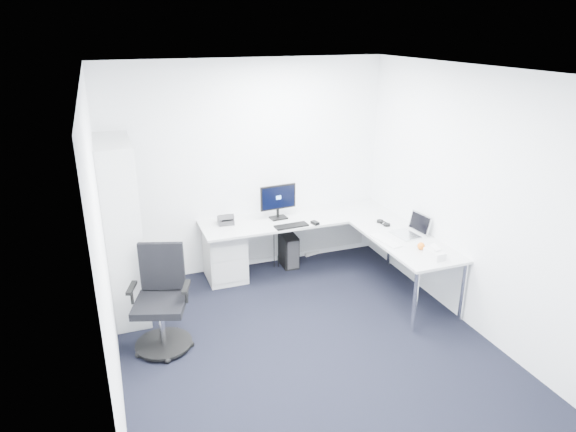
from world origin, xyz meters
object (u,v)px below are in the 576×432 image
object	(u,v)px
monitor	(278,202)
laptop	(406,226)
l_desk	(308,254)
bookshelf	(121,230)
task_chair	(160,302)

from	to	relation	value
monitor	laptop	distance (m)	1.61
l_desk	laptop	size ratio (longest dim) A/B	7.28
bookshelf	laptop	distance (m)	3.22
task_chair	monitor	distance (m)	2.13
bookshelf	task_chair	distance (m)	1.04
bookshelf	l_desk	bearing A→B (deg)	-1.32
bookshelf	monitor	xyz separation A→B (m)	(1.92, 0.35, -0.02)
l_desk	bookshelf	bearing A→B (deg)	178.68
monitor	task_chair	bearing A→B (deg)	-148.01
l_desk	laptop	distance (m)	1.26
bookshelf	monitor	distance (m)	1.95
bookshelf	task_chair	world-z (taller)	bookshelf
monitor	laptop	xyz separation A→B (m)	(1.21, -1.05, -0.11)
task_chair	laptop	xyz separation A→B (m)	(2.88, 0.20, 0.33)
task_chair	laptop	world-z (taller)	task_chair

